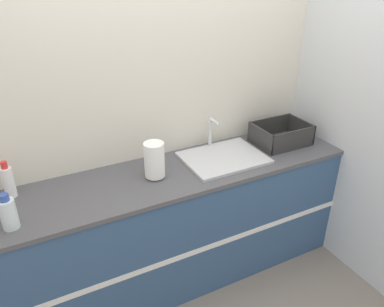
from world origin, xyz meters
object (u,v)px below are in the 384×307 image
at_px(paper_towel_roll, 154,160).
at_px(dish_rack, 281,136).
at_px(bottle_white_spray, 8,181).
at_px(bottle_clear, 8,213).
at_px(sink, 223,157).

bearing_deg(paper_towel_roll, dish_rack, 1.94).
bearing_deg(bottle_white_spray, dish_rack, -4.46).
relative_size(bottle_white_spray, bottle_clear, 1.13).
height_order(bottle_white_spray, bottle_clear, bottle_white_spray).
relative_size(sink, bottle_white_spray, 2.41).
relative_size(sink, bottle_clear, 2.72).
relative_size(paper_towel_roll, bottle_clear, 1.18).
distance_m(sink, dish_rack, 0.52).
height_order(sink, dish_rack, sink).
bearing_deg(sink, bottle_white_spray, 173.01).
distance_m(dish_rack, bottle_clear, 1.90).
relative_size(sink, dish_rack, 1.40).
bearing_deg(bottle_white_spray, bottle_clear, -94.00).
xyz_separation_m(paper_towel_roll, bottle_white_spray, (-0.84, 0.18, -0.02)).
height_order(sink, paper_towel_roll, sink).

